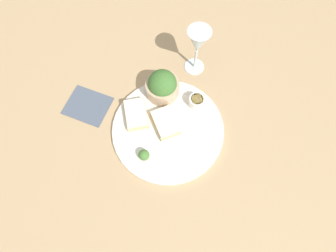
% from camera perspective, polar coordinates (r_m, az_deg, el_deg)
% --- Properties ---
extents(ground_plane, '(4.00, 4.00, 0.00)m').
position_cam_1_polar(ground_plane, '(0.80, 0.00, -0.92)').
color(ground_plane, tan).
extents(dinner_plate, '(0.34, 0.34, 0.01)m').
position_cam_1_polar(dinner_plate, '(0.79, 0.00, -0.74)').
color(dinner_plate, silver).
rests_on(dinner_plate, ground_plane).
extents(salad_bowl, '(0.10, 0.10, 0.09)m').
position_cam_1_polar(salad_bowl, '(0.81, -1.23, 8.75)').
color(salad_bowl, tan).
rests_on(salad_bowl, dinner_plate).
extents(sauce_ramekin, '(0.05, 0.05, 0.03)m').
position_cam_1_polar(sauce_ramekin, '(0.81, 6.26, 5.42)').
color(sauce_ramekin, white).
rests_on(sauce_ramekin, dinner_plate).
extents(cheese_toast_near, '(0.11, 0.10, 0.03)m').
position_cam_1_polar(cheese_toast_near, '(0.78, -0.59, 0.76)').
color(cheese_toast_near, '#D1B27F').
rests_on(cheese_toast_near, dinner_plate).
extents(cheese_toast_far, '(0.11, 0.09, 0.03)m').
position_cam_1_polar(cheese_toast_far, '(0.80, -6.98, 2.61)').
color(cheese_toast_far, '#D1B27F').
rests_on(cheese_toast_far, dinner_plate).
extents(wine_glass, '(0.07, 0.07, 0.17)m').
position_cam_1_polar(wine_glass, '(0.82, 6.52, 17.46)').
color(wine_glass, silver).
rests_on(wine_glass, ground_plane).
extents(garnish, '(0.03, 0.03, 0.03)m').
position_cam_1_polar(garnish, '(0.75, -5.26, -6.31)').
color(garnish, '#477533').
rests_on(garnish, dinner_plate).
extents(napkin, '(0.14, 0.16, 0.01)m').
position_cam_1_polar(napkin, '(0.87, -17.11, 4.30)').
color(napkin, '#4C5666').
rests_on(napkin, ground_plane).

